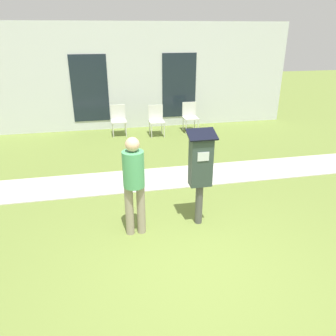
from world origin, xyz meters
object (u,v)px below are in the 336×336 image
person_standing (134,179)px  outdoor_chair_left (118,118)px  outdoor_chair_middle (156,118)px  outdoor_chair_right (190,115)px  parking_meter (201,166)px

person_standing → outdoor_chair_left: (0.10, 5.32, -0.40)m
person_standing → outdoor_chair_middle: bearing=100.9°
person_standing → outdoor_chair_right: bearing=90.6°
outdoor_chair_middle → outdoor_chair_right: 1.12m
person_standing → outdoor_chair_left: bearing=113.2°
outdoor_chair_middle → parking_meter: bearing=-88.5°
outdoor_chair_middle → outdoor_chair_right: bearing=13.7°
parking_meter → person_standing: bearing=-175.4°
outdoor_chair_left → outdoor_chair_middle: same height
parking_meter → outdoor_chair_middle: 5.00m
person_standing → outdoor_chair_right: (2.31, 5.26, -0.40)m
outdoor_chair_right → outdoor_chair_middle: bearing=178.4°
parking_meter → person_standing: (-1.05, -0.08, -0.09)m
person_standing → outdoor_chair_right: size_ratio=1.76×
person_standing → outdoor_chair_middle: size_ratio=1.76×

